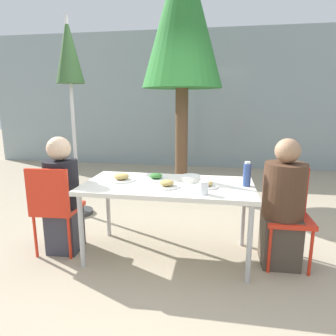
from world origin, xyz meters
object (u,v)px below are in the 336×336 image
Objects in this scene: person_right at (283,208)px; closed_umbrella at (69,65)px; chair_left at (54,203)px; chair_right at (286,208)px; bottle at (247,174)px; person_left at (63,198)px; drinking_cup at (204,188)px; tree_behind_left at (183,16)px; salad_bowl at (191,178)px.

person_right is 2.89m from closed_umbrella.
chair_left is 0.36× the size of closed_umbrella.
chair_right is 0.49m from bottle.
person_right reaches higher than chair_left.
chair_left is at bearing 5.27° from chair_right.
person_left is 5.13× the size of bottle.
tree_behind_left is at bearing 101.34° from drinking_cup.
chair_right is at bearing -122.02° from person_right.
person_right is (2.12, 0.16, 0.03)m from chair_left.
closed_umbrella is (-0.32, 0.96, 1.35)m from person_left.
tree_behind_left is (0.94, 2.27, 2.18)m from chair_left.
chair_right is at bearing 3.14° from chair_left.
person_right is at bearing -7.52° from salad_bowl.
drinking_cup is (-0.69, -0.29, 0.23)m from person_right.
chair_right is 3.93× the size of bottle.
chair_left is at bearing -112.59° from tree_behind_left.
salad_bowl is (1.28, 0.27, 0.23)m from chair_left.
closed_umbrella is at bearing 153.70° from salad_bowl.
tree_behind_left reaches higher than chair_right.
drinking_cup is 0.03× the size of tree_behind_left.
chair_left is 1.83m from bottle.
chair_right is 0.10m from person_right.
chair_left is 0.76× the size of person_left.
bottle is 0.06× the size of tree_behind_left.
closed_umbrella is 2.09m from salad_bowl.
person_right reaches higher than bottle.
chair_right is 8.12× the size of drinking_cup.
salad_bowl is at bearing 170.19° from bottle.
salad_bowl is at bearing 109.79° from drinking_cup.
bottle is at bearing 0.06° from person_left.
drinking_cup is at bearing -34.44° from closed_umbrella.
person_left is at bearing -112.34° from tree_behind_left.
person_left reaches higher than chair_left.
drinking_cup is (1.38, -0.21, 0.23)m from person_left.
closed_umbrella is (-2.40, 0.88, 1.36)m from person_right.
person_left is 0.47× the size of closed_umbrella.
closed_umbrella is 10.97× the size of bottle.
drinking_cup is at bearing -8.23° from chair_left.
closed_umbrella is at bearing -21.34° from person_right.
person_left is at bearing 171.51° from drinking_cup.
bottle is (1.79, 0.18, 0.31)m from chair_left.
closed_umbrella reaches higher than drinking_cup.
person_left is 10.62× the size of drinking_cup.
chair_right is 0.23× the size of tree_behind_left.
bottle is at bearing -67.82° from tree_behind_left.
tree_behind_left reaches higher than salad_bowl.
tree_behind_left is (-1.17, 2.11, 2.16)m from person_right.
tree_behind_left reaches higher than person_right.
closed_umbrella reaches higher than person_right.
chair_right is 0.75× the size of person_right.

